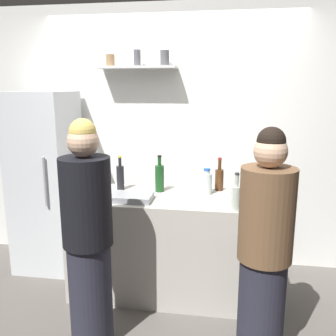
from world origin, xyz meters
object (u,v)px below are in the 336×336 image
object	(u,v)px
baking_pan	(131,197)
person_blonde	(88,239)
person_brown_jacket	(264,254)
wine_bottle_green_glass	(160,177)
utensil_holder	(95,189)
water_bottle_plastic	(207,183)
refrigerator	(47,182)
wine_bottle_pale_glass	(236,197)
wine_bottle_amber_glass	(219,179)
wine_bottle_dark_glass	(120,177)

from	to	relation	value
baking_pan	person_blonde	size ratio (longest dim) A/B	0.21
person_blonde	person_brown_jacket	bearing A→B (deg)	-129.43
wine_bottle_green_glass	utensil_holder	bearing A→B (deg)	-157.40
water_bottle_plastic	person_brown_jacket	xyz separation A→B (m)	(0.41, -0.88, -0.22)
utensil_holder	person_blonde	distance (m)	0.72
water_bottle_plastic	person_brown_jacket	world-z (taller)	person_brown_jacket
refrigerator	water_bottle_plastic	distance (m)	1.62
wine_bottle_pale_glass	wine_bottle_green_glass	size ratio (longest dim) A/B	0.89
utensil_holder	person_brown_jacket	size ratio (longest dim) A/B	0.13
person_brown_jacket	wine_bottle_amber_glass	bearing A→B (deg)	-126.05
refrigerator	wine_bottle_green_glass	distance (m)	1.20
person_brown_jacket	person_blonde	bearing A→B (deg)	-53.14
utensil_holder	wine_bottle_dark_glass	world-z (taller)	wine_bottle_dark_glass
wine_bottle_pale_glass	person_blonde	size ratio (longest dim) A/B	0.18
water_bottle_plastic	wine_bottle_pale_glass	bearing A→B (deg)	-58.38
refrigerator	wine_bottle_pale_glass	bearing A→B (deg)	-18.07
wine_bottle_dark_glass	water_bottle_plastic	size ratio (longest dim) A/B	1.37
water_bottle_plastic	wine_bottle_dark_glass	bearing A→B (deg)	178.26
baking_pan	wine_bottle_green_glass	distance (m)	0.36
refrigerator	baking_pan	world-z (taller)	refrigerator
wine_bottle_amber_glass	person_brown_jacket	world-z (taller)	person_brown_jacket
refrigerator	person_brown_jacket	size ratio (longest dim) A/B	1.12
baking_pan	person_brown_jacket	bearing A→B (deg)	-30.66
water_bottle_plastic	person_brown_jacket	distance (m)	0.99
wine_bottle_pale_glass	wine_bottle_amber_glass	size ratio (longest dim) A/B	0.98
refrigerator	person_brown_jacket	xyz separation A→B (m)	(2.01, -1.09, -0.11)
wine_bottle_dark_glass	person_blonde	world-z (taller)	person_blonde
person_brown_jacket	baking_pan	bearing A→B (deg)	-83.51
refrigerator	person_blonde	world-z (taller)	refrigerator
utensil_holder	person_brown_jacket	world-z (taller)	person_brown_jacket
person_blonde	water_bottle_plastic	bearing A→B (deg)	-80.13
wine_bottle_pale_glass	wine_bottle_amber_glass	world-z (taller)	wine_bottle_amber_glass
refrigerator	baking_pan	distance (m)	1.11
refrigerator	wine_bottle_pale_glass	distance (m)	1.94
utensil_holder	wine_bottle_pale_glass	bearing A→B (deg)	-9.33
baking_pan	utensil_holder	distance (m)	0.35
refrigerator	wine_bottle_green_glass	world-z (taller)	refrigerator
wine_bottle_amber_glass	person_brown_jacket	bearing A→B (deg)	-73.20
utensil_holder	wine_bottle_amber_glass	xyz separation A→B (m)	(1.05, 0.34, 0.05)
refrigerator	water_bottle_plastic	size ratio (longest dim) A/B	7.72
wine_bottle_amber_glass	water_bottle_plastic	distance (m)	0.18
water_bottle_plastic	person_blonde	bearing A→B (deg)	-131.00
person_brown_jacket	water_bottle_plastic	bearing A→B (deg)	-117.68
wine_bottle_pale_glass	person_blonde	world-z (taller)	person_blonde
wine_bottle_dark_glass	water_bottle_plastic	distance (m)	0.78
utensil_holder	water_bottle_plastic	distance (m)	0.96
utensil_holder	wine_bottle_dark_glass	size ratio (longest dim) A/B	0.66
refrigerator	wine_bottle_dark_glass	distance (m)	0.85
baking_pan	wine_bottle_green_glass	size ratio (longest dim) A/B	1.03
wine_bottle_amber_glass	person_blonde	distance (m)	1.34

